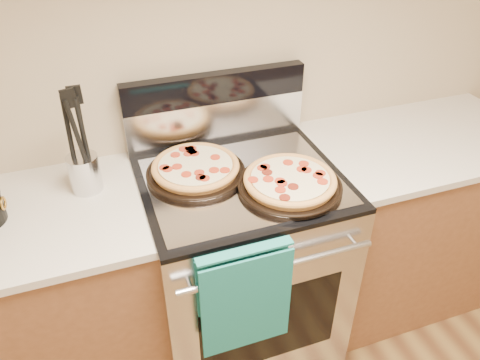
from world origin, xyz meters
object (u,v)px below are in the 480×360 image
object	(u,v)px
pepperoni_pizza_front	(290,182)
pepperoni_pizza_back	(196,169)
range_body	(241,266)
utensil_crock	(85,173)

from	to	relation	value
pepperoni_pizza_front	pepperoni_pizza_back	bearing A→B (deg)	146.31
range_body	pepperoni_pizza_back	size ratio (longest dim) A/B	2.42
pepperoni_pizza_back	utensil_crock	world-z (taller)	utensil_crock
pepperoni_pizza_front	range_body	bearing A→B (deg)	137.69
range_body	pepperoni_pizza_front	world-z (taller)	pepperoni_pizza_front
pepperoni_pizza_front	utensil_crock	size ratio (longest dim) A/B	2.70
range_body	utensil_crock	bearing A→B (deg)	166.41
utensil_crock	pepperoni_pizza_front	bearing A→B (deg)	-20.74
range_body	pepperoni_pizza_back	xyz separation A→B (m)	(-0.16, 0.07, 0.50)
pepperoni_pizza_back	pepperoni_pizza_front	distance (m)	0.36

